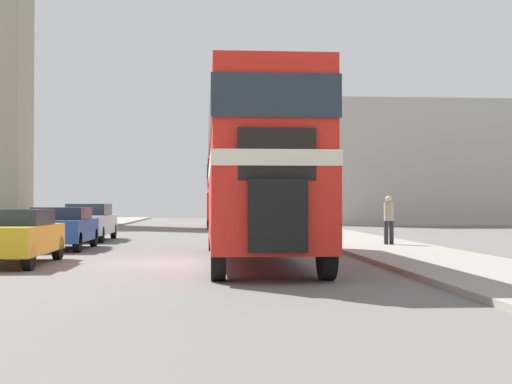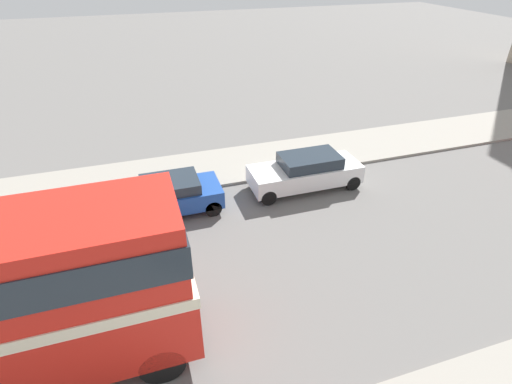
# 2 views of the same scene
# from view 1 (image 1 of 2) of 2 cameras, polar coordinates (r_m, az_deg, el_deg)

# --- Properties ---
(ground_plane) EXTENTS (120.00, 120.00, 0.00)m
(ground_plane) POSITION_cam_1_polar(r_m,az_deg,el_deg) (18.14, -6.89, -5.66)
(ground_plane) COLOR slate
(sidewalk_right) EXTENTS (3.50, 120.00, 0.12)m
(sidewalk_right) POSITION_cam_1_polar(r_m,az_deg,el_deg) (19.04, 13.95, -5.24)
(sidewalk_right) COLOR gray
(sidewalk_right) RESTS_ON ground_plane
(double_decker_bus) EXTENTS (2.42, 11.10, 4.30)m
(double_decker_bus) POSITION_cam_1_polar(r_m,az_deg,el_deg) (18.40, 0.00, 2.38)
(double_decker_bus) COLOR red
(double_decker_bus) RESTS_ON ground_plane
(bus_distant) EXTENTS (2.56, 10.25, 4.26)m
(bus_distant) POSITION_cam_1_polar(r_m,az_deg,el_deg) (46.92, -2.39, 0.27)
(bus_distant) COLOR red
(bus_distant) RESTS_ON ground_plane
(car_parked_near) EXTENTS (1.69, 4.06, 1.36)m
(car_parked_near) POSITION_cam_1_polar(r_m,az_deg,el_deg) (18.43, -18.80, -3.31)
(car_parked_near) COLOR gold
(car_parked_near) RESTS_ON ground_plane
(car_parked_mid) EXTENTS (1.82, 4.10, 1.38)m
(car_parked_mid) POSITION_cam_1_polar(r_m,az_deg,el_deg) (24.32, -15.30, -2.73)
(car_parked_mid) COLOR #1E479E
(car_parked_mid) RESTS_ON ground_plane
(car_parked_far) EXTENTS (1.73, 4.66, 1.51)m
(car_parked_far) POSITION_cam_1_polar(r_m,az_deg,el_deg) (29.97, -13.22, -2.32)
(car_parked_far) COLOR white
(car_parked_far) RESTS_ON ground_plane
(pedestrian_walking) EXTENTS (0.33, 0.33, 1.65)m
(pedestrian_walking) POSITION_cam_1_polar(r_m,az_deg,el_deg) (24.70, 10.58, -1.97)
(pedestrian_walking) COLOR #282833
(pedestrian_walking) RESTS_ON sidewalk_right
(shop_building_block) EXTENTS (18.17, 10.02, 9.02)m
(shop_building_block) POSITION_cam_1_polar(r_m,az_deg,el_deg) (56.89, 14.48, 2.07)
(shop_building_block) COLOR #B2ADA3
(shop_building_block) RESTS_ON ground_plane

